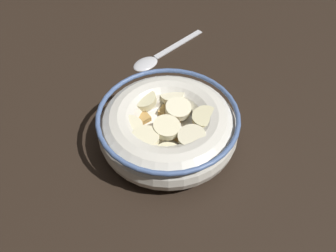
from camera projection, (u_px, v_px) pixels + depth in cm
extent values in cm
cube|color=black|center=(168.00, 146.00, 48.12)|extent=(127.70, 127.70, 2.00)
cylinder|color=silver|center=(168.00, 140.00, 47.15)|extent=(9.61, 9.61, 0.60)
torus|color=silver|center=(168.00, 128.00, 45.43)|extent=(17.47, 17.47, 5.21)
torus|color=#4C6699|center=(168.00, 115.00, 43.71)|extent=(17.55, 17.55, 0.60)
cylinder|color=white|center=(168.00, 128.00, 45.36)|extent=(14.34, 14.34, 0.40)
cube|color=#B78947|center=(193.00, 98.00, 48.15)|extent=(2.11, 2.09, 0.78)
cube|color=tan|center=(135.00, 129.00, 44.28)|extent=(1.80, 1.75, 0.83)
cube|color=#AD7F42|center=(178.00, 135.00, 43.57)|extent=(2.09, 2.07, 0.79)
cube|color=tan|center=(167.00, 97.00, 48.14)|extent=(2.12, 2.14, 0.83)
cube|color=#B78947|center=(174.00, 124.00, 45.06)|extent=(2.13, 2.10, 0.90)
cube|color=tan|center=(156.00, 99.00, 47.90)|extent=(1.73, 1.74, 0.70)
cube|color=#B78947|center=(136.00, 138.00, 43.35)|extent=(2.13, 2.14, 0.80)
cube|color=#AD7F42|center=(132.00, 111.00, 46.52)|extent=(1.69, 1.65, 0.81)
cube|color=tan|center=(172.00, 154.00, 41.88)|extent=(2.00, 1.99, 0.75)
cube|color=#B78947|center=(159.00, 158.00, 41.32)|extent=(2.18, 2.17, 0.85)
cube|color=tan|center=(206.00, 117.00, 45.80)|extent=(2.18, 2.19, 0.84)
cube|color=tan|center=(219.00, 128.00, 44.51)|extent=(1.65, 1.68, 0.76)
cube|color=tan|center=(165.00, 111.00, 46.56)|extent=(2.11, 2.13, 0.77)
cube|color=#B78947|center=(143.00, 118.00, 45.63)|extent=(1.55, 1.54, 0.69)
cube|color=tan|center=(118.00, 136.00, 43.69)|extent=(2.15, 2.14, 0.79)
cube|color=tan|center=(195.00, 106.00, 47.19)|extent=(2.11, 2.13, 0.83)
cube|color=#B78947|center=(200.00, 150.00, 42.07)|extent=(2.10, 2.08, 0.79)
cylinder|color=#F4EABC|center=(145.00, 138.00, 41.94)|extent=(4.61, 4.64, 1.06)
cylinder|color=#F9EFC6|center=(192.00, 137.00, 41.96)|extent=(3.49, 3.42, 1.26)
cylinder|color=#F4EABC|center=(167.00, 127.00, 42.90)|extent=(4.56, 4.61, 1.38)
cylinder|color=#F4EABC|center=(129.00, 127.00, 43.29)|extent=(4.49, 4.54, 1.18)
cylinder|color=beige|center=(169.00, 155.00, 40.63)|extent=(4.23, 4.19, 1.43)
cylinder|color=beige|center=(205.00, 118.00, 43.98)|extent=(4.42, 4.36, 1.31)
cylinder|color=#F9EFC6|center=(178.00, 109.00, 45.50)|extent=(4.49, 4.56, 1.40)
cylinder|color=#F9EFC6|center=(172.00, 94.00, 47.32)|extent=(4.63, 4.61, 1.32)
cylinder|color=beige|center=(144.00, 100.00, 46.47)|extent=(4.38, 4.33, 1.32)
ellipsoid|color=silver|center=(145.00, 62.00, 57.74)|extent=(4.93, 3.74, 0.80)
cube|color=silver|center=(179.00, 43.00, 61.45)|extent=(10.77, 2.90, 0.36)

